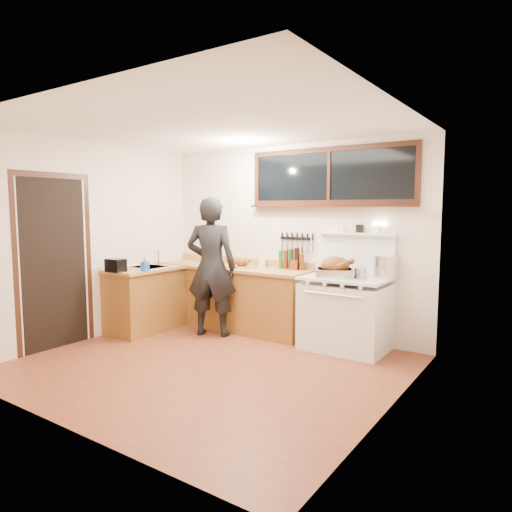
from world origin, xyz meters
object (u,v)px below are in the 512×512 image
Objects in this scene: vintage_stove at (346,312)px; cutting_board at (242,264)px; man at (211,267)px; roast_turkey at (335,268)px.

cutting_board is at bearing 179.42° from vintage_stove.
man is 4.28× the size of cutting_board.
man is (-1.76, -0.44, 0.48)m from vintage_stove.
vintage_stove is at bearing -0.58° from cutting_board.
vintage_stove is at bearing 14.01° from man.
man reaches higher than roast_turkey.
vintage_stove is at bearing 25.39° from roast_turkey.
roast_turkey is at bearing -154.61° from vintage_stove.
roast_turkey is (1.46, -0.07, 0.05)m from cutting_board.
vintage_stove reaches higher than roast_turkey.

